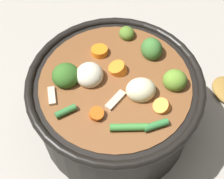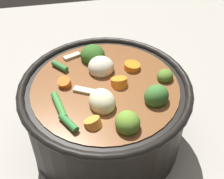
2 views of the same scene
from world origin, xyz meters
name	(u,v)px [view 1 (image 1 of 2)]	position (x,y,z in m)	size (l,w,h in m)	color
ground_plane	(115,122)	(0.00, 0.00, 0.00)	(1.10, 1.10, 0.00)	#9E998E
cooking_pot	(115,102)	(0.00, 0.00, 0.07)	(0.27, 0.27, 0.15)	black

